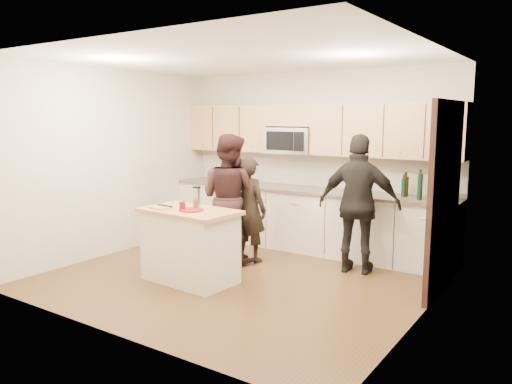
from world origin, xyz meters
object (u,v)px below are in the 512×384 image
Objects in this scene: woman_left at (249,209)px; woman_center at (229,198)px; island at (190,245)px; woman_right at (359,204)px; toaster at (229,175)px.

woman_left is 0.82× the size of woman_center.
woman_right is at bearing 47.01° from island.
woman_right reaches higher than island.
woman_right is at bearing -13.50° from toaster.
toaster is at bearing -37.98° from woman_left.
woman_left is at bearing -41.67° from toaster.
woman_center is (-0.25, -0.15, 0.16)m from woman_left.
toaster is (-0.98, 2.10, 0.59)m from island.
toaster is 1.48m from woman_left.
woman_right reaches higher than toaster.
toaster is 0.15× the size of woman_right.
woman_center is at bearing 5.55° from woman_right.
toaster is at bearing 118.60° from island.
island is 0.69× the size of woman_right.
woman_center is at bearing -53.02° from toaster.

